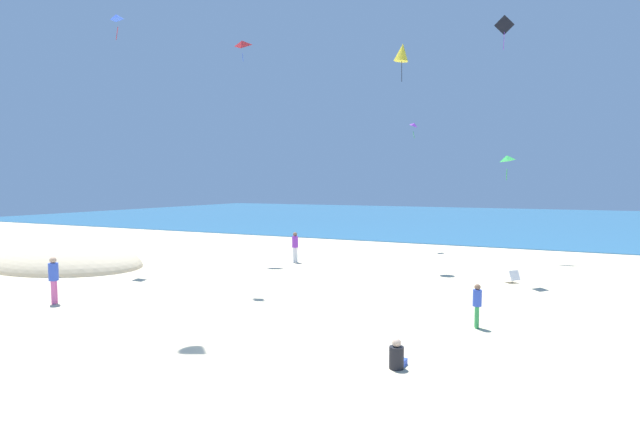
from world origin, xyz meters
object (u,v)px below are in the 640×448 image
person_1 (54,277)px  kite_purple (414,125)px  kite_black (504,26)px  person_3 (397,357)px  kite_yellow (402,52)px  kite_green (507,158)px  kite_red (242,43)px  person_0 (295,245)px  beach_chair_near_camera (513,277)px  person_2 (477,303)px  kite_blue (116,17)px

person_1 → kite_purple: bearing=-142.6°
person_1 → kite_black: (13.19, 21.02, 13.04)m
person_3 → kite_yellow: (-4.65, 15.16, 11.15)m
kite_green → kite_red: kite_red is taller
person_0 → person_1: size_ratio=0.99×
beach_chair_near_camera → kite_yellow: bearing=20.6°
person_2 → kite_yellow: (-5.82, 10.74, 10.64)m
beach_chair_near_camera → kite_blue: (-19.37, -4.32, 12.87)m
beach_chair_near_camera → kite_blue: kite_blue is taller
kite_green → kite_black: 12.60m
kite_yellow → kite_red: bearing=-169.6°
kite_yellow → person_1: bearing=-121.6°
person_2 → kite_red: size_ratio=1.06×
kite_blue → kite_green: bearing=13.1°
beach_chair_near_camera → kite_purple: bearing=-9.4°
beach_chair_near_camera → person_0: size_ratio=0.44×
person_2 → person_3: size_ratio=1.84×
person_0 → kite_red: kite_red is taller
person_1 → kite_red: (-0.24, 12.69, 11.57)m
person_0 → person_3: person_0 is taller
kite_purple → kite_yellow: (1.34, -7.40, 2.97)m
person_0 → person_3: bearing=-41.6°
kite_red → person_3: bearing=-44.5°
person_0 → person_1: (-3.24, -12.67, 0.01)m
person_1 → kite_green: (14.54, 11.78, 4.58)m
kite_red → kite_yellow: (9.08, 1.66, -1.15)m
person_0 → person_2: bearing=-27.3°
person_1 → kite_black: bearing=-155.7°
kite_purple → kite_red: kite_red is taller
kite_purple → kite_red: (-7.73, -9.06, 4.12)m
person_2 → kite_blue: kite_blue is taller
person_1 → kite_yellow: (8.84, 14.35, 10.42)m
person_3 → kite_blue: size_ratio=0.56×
person_1 → person_3: person_1 is taller
kite_black → kite_blue: size_ratio=1.53×
person_1 → kite_red: 17.17m
kite_purple → kite_green: bearing=-54.8°
kite_green → person_0: bearing=175.5°
person_2 → kite_black: (-1.47, 17.41, 13.26)m
kite_black → kite_purple: size_ratio=1.86×
beach_chair_near_camera → person_2: bearing=132.1°
kite_blue → kite_yellow: kite_blue is taller
person_0 → kite_purple: bearing=76.0°
person_0 → person_2: (11.42, -9.06, -0.20)m
kite_red → kite_blue: bearing=-128.3°
person_3 → kite_green: size_ratio=0.66×
person_0 → beach_chair_near_camera: bearing=6.4°
kite_green → kite_blue: kite_blue is taller
kite_blue → kite_purple: (11.93, 14.37, -4.67)m
kite_blue → kite_yellow: size_ratio=0.66×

